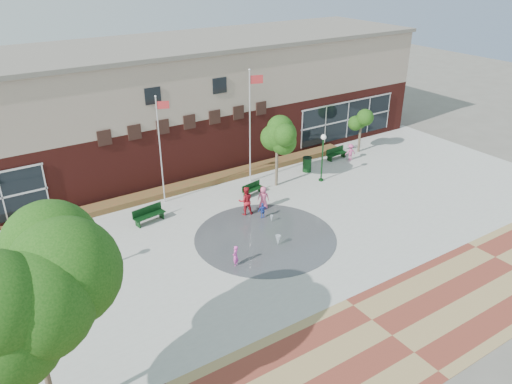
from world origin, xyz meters
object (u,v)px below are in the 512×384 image
flagpole_right (251,121)px  child_splash (235,256)px  flagpole_left (160,145)px  bench_left (149,218)px  trash_can (307,164)px  tree_big_left (25,288)px

flagpole_right → child_splash: size_ratio=6.69×
flagpole_left → bench_left: bearing=-113.9°
flagpole_right → trash_can: flagpole_right is taller
flagpole_right → trash_can: size_ratio=7.08×
flagpole_left → trash_can: bearing=13.8°
bench_left → trash_can: bearing=-5.5°
child_splash → flagpole_left: bearing=-125.0°
flagpole_right → child_splash: flagpole_right is taller
flagpole_right → flagpole_left: bearing=-166.2°
trash_can → child_splash: child_splash is taller
flagpole_left → bench_left: 4.72m
tree_big_left → trash_can: bearing=30.5°
flagpole_left → bench_left: size_ratio=3.48×
flagpole_left → child_splash: 9.72m
bench_left → child_splash: size_ratio=1.71×
flagpole_left → flagpole_right: (6.64, -0.36, 0.52)m
trash_can → child_splash: (-11.16, -7.89, 0.02)m
flagpole_left → tree_big_left: 17.50m
flagpole_right → bench_left: bearing=-152.0°
flagpole_left → trash_can: (11.23, -1.18, -3.50)m
flagpole_right → bench_left: flagpole_right is taller
tree_big_left → bench_left: bearing=54.5°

